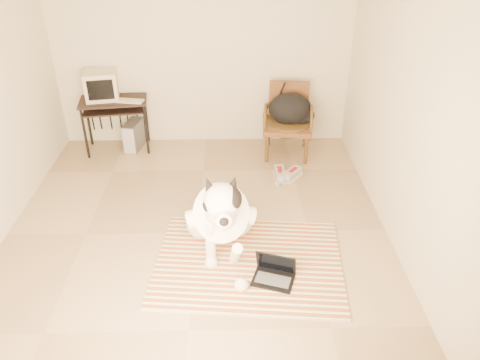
{
  "coord_description": "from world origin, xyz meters",
  "views": [
    {
      "loc": [
        0.36,
        -3.97,
        3.01
      ],
      "look_at": [
        0.45,
        -0.22,
        0.77
      ],
      "focal_mm": 35.0,
      "sensor_mm": 36.0,
      "label": 1
    }
  ],
  "objects_px": {
    "rattan_chair": "(288,120)",
    "crt_monitor": "(101,85)",
    "pc_tower": "(134,135)",
    "laptop": "(274,273)",
    "backpack": "(292,110)",
    "dog": "(220,215)",
    "computer_desk": "(114,107)"
  },
  "relations": [
    {
      "from": "rattan_chair",
      "to": "crt_monitor",
      "type": "bearing_deg",
      "value": 175.32
    },
    {
      "from": "pc_tower",
      "to": "laptop",
      "type": "bearing_deg",
      "value": -57.55
    },
    {
      "from": "crt_monitor",
      "to": "backpack",
      "type": "distance_m",
      "value": 2.55
    },
    {
      "from": "dog",
      "to": "computer_desk",
      "type": "bearing_deg",
      "value": 123.26
    },
    {
      "from": "crt_monitor",
      "to": "rattan_chair",
      "type": "relative_size",
      "value": 0.51
    },
    {
      "from": "backpack",
      "to": "rattan_chair",
      "type": "bearing_deg",
      "value": 174.07
    },
    {
      "from": "computer_desk",
      "to": "rattan_chair",
      "type": "bearing_deg",
      "value": -3.39
    },
    {
      "from": "rattan_chair",
      "to": "backpack",
      "type": "height_order",
      "value": "rattan_chair"
    },
    {
      "from": "crt_monitor",
      "to": "pc_tower",
      "type": "relative_size",
      "value": 1.08
    },
    {
      "from": "rattan_chair",
      "to": "computer_desk",
      "type": "bearing_deg",
      "value": 176.61
    },
    {
      "from": "laptop",
      "to": "pc_tower",
      "type": "height_order",
      "value": "pc_tower"
    },
    {
      "from": "pc_tower",
      "to": "rattan_chair",
      "type": "relative_size",
      "value": 0.47
    },
    {
      "from": "laptop",
      "to": "computer_desk",
      "type": "xyz_separation_m",
      "value": [
        -1.95,
        2.7,
        0.55
      ]
    },
    {
      "from": "computer_desk",
      "to": "backpack",
      "type": "distance_m",
      "value": 2.39
    },
    {
      "from": "dog",
      "to": "pc_tower",
      "type": "relative_size",
      "value": 3.18
    },
    {
      "from": "laptop",
      "to": "crt_monitor",
      "type": "height_order",
      "value": "crt_monitor"
    },
    {
      "from": "computer_desk",
      "to": "rattan_chair",
      "type": "height_order",
      "value": "rattan_chair"
    },
    {
      "from": "laptop",
      "to": "crt_monitor",
      "type": "bearing_deg",
      "value": 127.14
    },
    {
      "from": "computer_desk",
      "to": "dog",
      "type": "bearing_deg",
      "value": -56.74
    },
    {
      "from": "laptop",
      "to": "crt_monitor",
      "type": "xyz_separation_m",
      "value": [
        -2.09,
        2.77,
        0.84
      ]
    },
    {
      "from": "pc_tower",
      "to": "crt_monitor",
      "type": "bearing_deg",
      "value": 175.04
    },
    {
      "from": "rattan_chair",
      "to": "backpack",
      "type": "bearing_deg",
      "value": -5.93
    },
    {
      "from": "dog",
      "to": "pc_tower",
      "type": "bearing_deg",
      "value": 118.87
    },
    {
      "from": "dog",
      "to": "crt_monitor",
      "type": "distance_m",
      "value": 2.84
    },
    {
      "from": "dog",
      "to": "computer_desk",
      "type": "relative_size",
      "value": 1.51
    },
    {
      "from": "pc_tower",
      "to": "backpack",
      "type": "distance_m",
      "value": 2.22
    },
    {
      "from": "dog",
      "to": "laptop",
      "type": "relative_size",
      "value": 3.25
    },
    {
      "from": "computer_desk",
      "to": "crt_monitor",
      "type": "xyz_separation_m",
      "value": [
        -0.14,
        0.06,
        0.29
      ]
    },
    {
      "from": "computer_desk",
      "to": "pc_tower",
      "type": "bearing_deg",
      "value": 8.9
    },
    {
      "from": "crt_monitor",
      "to": "rattan_chair",
      "type": "xyz_separation_m",
      "value": [
        2.48,
        -0.2,
        -0.44
      ]
    },
    {
      "from": "computer_desk",
      "to": "rattan_chair",
      "type": "relative_size",
      "value": 0.99
    },
    {
      "from": "laptop",
      "to": "backpack",
      "type": "height_order",
      "value": "backpack"
    }
  ]
}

